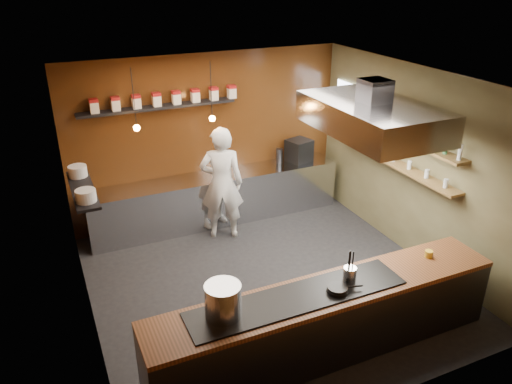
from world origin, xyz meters
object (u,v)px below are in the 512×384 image
espresso_machine (299,150)px  chef (222,184)px  extractor_hood (372,117)px  stockpot_small (224,305)px  stockpot_large (223,301)px

espresso_machine → chef: 1.90m
extractor_hood → stockpot_small: extractor_hood is taller
extractor_hood → espresso_machine: extractor_hood is taller
stockpot_large → espresso_machine: stockpot_large is taller
stockpot_large → chef: 3.38m
espresso_machine → chef: bearing=-176.8°
extractor_hood → stockpot_small: (-2.58, -1.16, -1.43)m
extractor_hood → stockpot_small: bearing=-155.8°
extractor_hood → espresso_machine: (0.39, 2.62, -1.40)m
chef → stockpot_large: bearing=90.9°
extractor_hood → chef: bearing=125.0°
extractor_hood → chef: (-1.41, 2.01, -1.52)m
extractor_hood → stockpot_small: size_ratio=6.85×
stockpot_small → espresso_machine: 4.81m
stockpot_small → extractor_hood: bearing=24.2°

